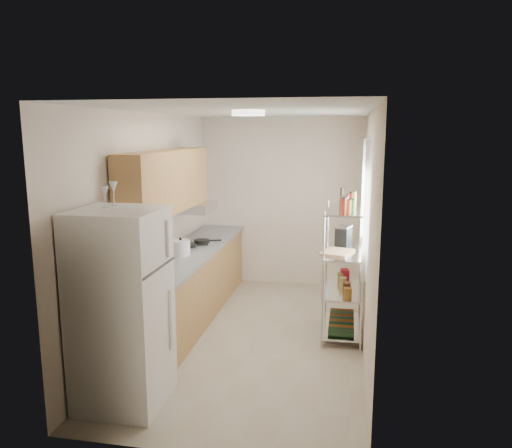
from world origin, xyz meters
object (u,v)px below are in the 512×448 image
Objects in this scene: rice_cooker at (181,248)px; espresso_machine at (344,237)px; frying_pan_large at (187,245)px; refrigerator at (122,308)px; cutting_board at (337,252)px.

rice_cooker is 1.98m from espresso_machine.
rice_cooker is 0.89× the size of espresso_machine.
frying_pan_large is 0.89× the size of espresso_machine.
refrigerator reaches higher than espresso_machine.
frying_pan_large is 0.59× the size of cutting_board.
cutting_board is 1.51× the size of espresso_machine.
refrigerator is 6.72× the size of espresso_machine.
espresso_machine is (2.01, -0.12, 0.22)m from frying_pan_large.
rice_cooker is 1.89m from cutting_board.
refrigerator is 2.55m from cutting_board.
cutting_board is (1.89, -0.01, 0.03)m from rice_cooker.
refrigerator is 2.23m from frying_pan_large.
espresso_machine reaches higher than rice_cooker.
refrigerator is at bearing -87.40° from rice_cooker.
rice_cooker is at bearing -97.88° from frying_pan_large.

